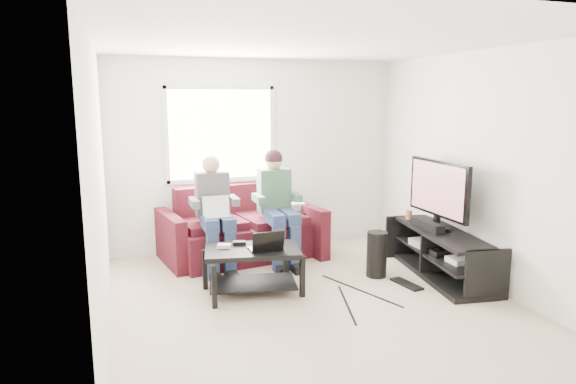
% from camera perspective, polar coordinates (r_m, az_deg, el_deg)
% --- Properties ---
extents(floor, '(4.50, 4.50, 0.00)m').
position_cam_1_polar(floor, '(5.37, 3.11, -12.38)').
color(floor, beige).
rests_on(floor, ground).
extents(ceiling, '(4.50, 4.50, 0.00)m').
position_cam_1_polar(ceiling, '(4.98, 3.41, 16.41)').
color(ceiling, white).
rests_on(ceiling, wall_back).
extents(wall_back, '(4.50, 0.00, 4.50)m').
position_cam_1_polar(wall_back, '(7.13, -3.49, 4.12)').
color(wall_back, silver).
rests_on(wall_back, floor).
extents(wall_front, '(4.50, 0.00, 4.50)m').
position_cam_1_polar(wall_front, '(3.08, 19.04, -4.77)').
color(wall_front, silver).
rests_on(wall_front, floor).
extents(wall_left, '(0.00, 4.50, 4.50)m').
position_cam_1_polar(wall_left, '(4.66, -20.22, 0.16)').
color(wall_left, silver).
rests_on(wall_left, floor).
extents(wall_right, '(0.00, 4.50, 4.50)m').
position_cam_1_polar(wall_right, '(6.04, 21.17, 2.31)').
color(wall_right, silver).
rests_on(wall_right, floor).
extents(window, '(1.48, 0.04, 1.28)m').
position_cam_1_polar(window, '(6.97, -7.48, 6.39)').
color(window, white).
rests_on(window, wall_back).
extents(sofa, '(2.13, 1.21, 0.93)m').
position_cam_1_polar(sofa, '(6.80, -5.28, -4.47)').
color(sofa, '#4C1324').
rests_on(sofa, floor).
extents(person_left, '(0.40, 0.70, 1.39)m').
position_cam_1_polar(person_left, '(6.27, -8.13, -1.74)').
color(person_left, navy).
rests_on(person_left, sofa).
extents(person_right, '(0.40, 0.71, 1.43)m').
position_cam_1_polar(person_right, '(6.46, -1.19, -0.72)').
color(person_right, navy).
rests_on(person_right, sofa).
extents(laptop_silver, '(0.32, 0.22, 0.24)m').
position_cam_1_polar(laptop_silver, '(6.11, -7.84, -2.15)').
color(laptop_silver, silver).
rests_on(laptop_silver, person_left).
extents(coffee_table, '(1.09, 0.78, 0.50)m').
position_cam_1_polar(coffee_table, '(5.55, -3.96, -7.55)').
color(coffee_table, black).
rests_on(coffee_table, floor).
extents(laptop_black, '(0.39, 0.33, 0.24)m').
position_cam_1_polar(laptop_black, '(5.43, -2.55, -5.18)').
color(laptop_black, black).
rests_on(laptop_black, coffee_table).
extents(controller_a, '(0.16, 0.13, 0.04)m').
position_cam_1_polar(controller_a, '(5.56, -7.11, -5.97)').
color(controller_a, silver).
rests_on(controller_a, coffee_table).
extents(controller_b, '(0.15, 0.11, 0.04)m').
position_cam_1_polar(controller_b, '(5.65, -5.43, -5.66)').
color(controller_b, black).
rests_on(controller_b, coffee_table).
extents(controller_c, '(0.15, 0.11, 0.04)m').
position_cam_1_polar(controller_c, '(5.72, -1.45, -5.41)').
color(controller_c, gray).
rests_on(controller_c, coffee_table).
extents(tv_stand, '(0.73, 1.73, 0.55)m').
position_cam_1_polar(tv_stand, '(6.34, 16.54, -6.83)').
color(tv_stand, black).
rests_on(tv_stand, floor).
extents(tv, '(0.12, 1.10, 0.81)m').
position_cam_1_polar(tv, '(6.24, 16.36, 0.16)').
color(tv, black).
rests_on(tv, tv_stand).
extents(soundbar, '(0.12, 0.50, 0.10)m').
position_cam_1_polar(soundbar, '(6.25, 15.28, -3.60)').
color(soundbar, black).
rests_on(soundbar, tv_stand).
extents(drink_cup, '(0.08, 0.08, 0.12)m').
position_cam_1_polar(drink_cup, '(6.72, 13.28, -2.45)').
color(drink_cup, '#A46846').
rests_on(drink_cup, tv_stand).
extents(console_white, '(0.30, 0.22, 0.06)m').
position_cam_1_polar(console_white, '(6.01, 18.78, -7.16)').
color(console_white, silver).
rests_on(console_white, tv_stand).
extents(console_grey, '(0.34, 0.26, 0.08)m').
position_cam_1_polar(console_grey, '(6.55, 15.07, -5.42)').
color(console_grey, gray).
rests_on(console_grey, tv_stand).
extents(console_black, '(0.38, 0.30, 0.07)m').
position_cam_1_polar(console_black, '(6.27, 16.84, -6.26)').
color(console_black, black).
rests_on(console_black, tv_stand).
extents(subwoofer, '(0.24, 0.24, 0.54)m').
position_cam_1_polar(subwoofer, '(6.16, 9.83, -6.83)').
color(subwoofer, black).
rests_on(subwoofer, floor).
extents(keyboard_floor, '(0.20, 0.44, 0.02)m').
position_cam_1_polar(keyboard_floor, '(6.02, 13.03, -9.93)').
color(keyboard_floor, black).
rests_on(keyboard_floor, floor).
extents(end_table, '(0.39, 0.39, 0.67)m').
position_cam_1_polar(end_table, '(7.05, 0.89, -4.18)').
color(end_table, black).
rests_on(end_table, floor).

